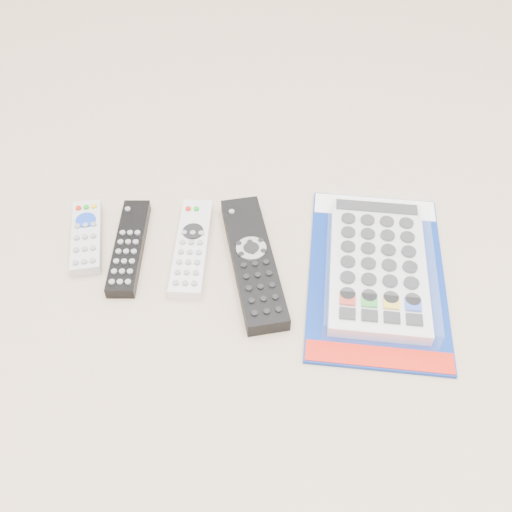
{
  "coord_description": "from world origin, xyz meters",
  "views": [
    {
      "loc": [
        0.03,
        -0.56,
        0.66
      ],
      "look_at": [
        0.04,
        0.0,
        0.01
      ],
      "focal_mm": 40.0,
      "sensor_mm": 36.0,
      "label": 1
    }
  ],
  "objects_px": {
    "jumbo_remote_packaged": "(378,264)",
    "remote_silver_dvd": "(192,247)",
    "remote_slim_black": "(129,247)",
    "remote_large_black": "(253,261)",
    "remote_small_grey": "(87,237)"
  },
  "relations": [
    {
      "from": "remote_slim_black",
      "to": "remote_large_black",
      "type": "bearing_deg",
      "value": -8.92
    },
    {
      "from": "jumbo_remote_packaged",
      "to": "remote_silver_dvd",
      "type": "bearing_deg",
      "value": 178.03
    },
    {
      "from": "remote_silver_dvd",
      "to": "jumbo_remote_packaged",
      "type": "height_order",
      "value": "jumbo_remote_packaged"
    },
    {
      "from": "remote_slim_black",
      "to": "remote_large_black",
      "type": "height_order",
      "value": "remote_large_black"
    },
    {
      "from": "remote_small_grey",
      "to": "remote_slim_black",
      "type": "distance_m",
      "value": 0.07
    },
    {
      "from": "remote_large_black",
      "to": "remote_slim_black",
      "type": "bearing_deg",
      "value": 160.32
    },
    {
      "from": "remote_small_grey",
      "to": "remote_silver_dvd",
      "type": "distance_m",
      "value": 0.17
    },
    {
      "from": "remote_small_grey",
      "to": "remote_slim_black",
      "type": "bearing_deg",
      "value": -26.39
    },
    {
      "from": "remote_silver_dvd",
      "to": "jumbo_remote_packaged",
      "type": "bearing_deg",
      "value": -6.27
    },
    {
      "from": "jumbo_remote_packaged",
      "to": "remote_slim_black",
      "type": "bearing_deg",
      "value": -179.93
    },
    {
      "from": "remote_slim_black",
      "to": "remote_large_black",
      "type": "relative_size",
      "value": 0.73
    },
    {
      "from": "remote_large_black",
      "to": "remote_small_grey",
      "type": "bearing_deg",
      "value": 158.25
    },
    {
      "from": "remote_small_grey",
      "to": "remote_large_black",
      "type": "xyz_separation_m",
      "value": [
        0.26,
        -0.05,
        0.0
      ]
    },
    {
      "from": "jumbo_remote_packaged",
      "to": "remote_large_black",
      "type": "bearing_deg",
      "value": -177.09
    },
    {
      "from": "remote_small_grey",
      "to": "jumbo_remote_packaged",
      "type": "height_order",
      "value": "jumbo_remote_packaged"
    }
  ]
}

